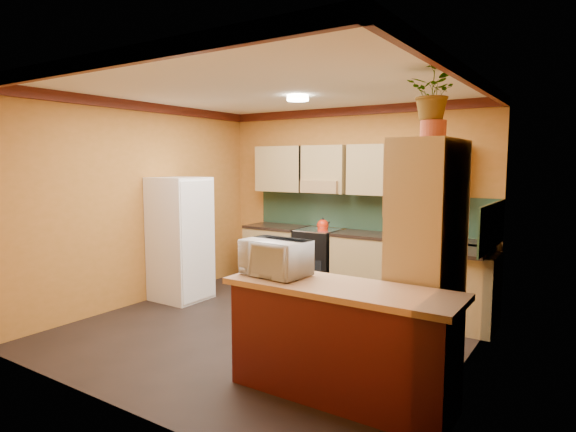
{
  "coord_description": "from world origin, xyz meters",
  "views": [
    {
      "loc": [
        3.11,
        -4.35,
        1.9
      ],
      "look_at": [
        -0.04,
        0.45,
        1.26
      ],
      "focal_mm": 30.0,
      "sensor_mm": 36.0,
      "label": 1
    }
  ],
  "objects_px": {
    "base_cabinets_back": "(356,266)",
    "breakfast_bar": "(340,345)",
    "fridge": "(180,239)",
    "stove": "(318,260)",
    "microwave": "(275,258)",
    "pantry": "(427,260)"
  },
  "relations": [
    {
      "from": "microwave",
      "to": "pantry",
      "type": "bearing_deg",
      "value": 41.57
    },
    {
      "from": "microwave",
      "to": "fridge",
      "type": "bearing_deg",
      "value": 156.86
    },
    {
      "from": "breakfast_bar",
      "to": "fridge",
      "type": "bearing_deg",
      "value": 157.13
    },
    {
      "from": "stove",
      "to": "microwave",
      "type": "height_order",
      "value": "microwave"
    },
    {
      "from": "base_cabinets_back",
      "to": "breakfast_bar",
      "type": "distance_m",
      "value": 3.04
    },
    {
      "from": "base_cabinets_back",
      "to": "microwave",
      "type": "height_order",
      "value": "microwave"
    },
    {
      "from": "pantry",
      "to": "microwave",
      "type": "bearing_deg",
      "value": -143.08
    },
    {
      "from": "stove",
      "to": "microwave",
      "type": "relative_size",
      "value": 1.63
    },
    {
      "from": "base_cabinets_back",
      "to": "breakfast_bar",
      "type": "bearing_deg",
      "value": -67.31
    },
    {
      "from": "fridge",
      "to": "pantry",
      "type": "relative_size",
      "value": 0.81
    },
    {
      "from": "stove",
      "to": "pantry",
      "type": "distance_m",
      "value": 3.06
    },
    {
      "from": "stove",
      "to": "breakfast_bar",
      "type": "bearing_deg",
      "value": -57.33
    },
    {
      "from": "base_cabinets_back",
      "to": "pantry",
      "type": "height_order",
      "value": "pantry"
    },
    {
      "from": "fridge",
      "to": "stove",
      "type": "bearing_deg",
      "value": 47.08
    },
    {
      "from": "pantry",
      "to": "microwave",
      "type": "relative_size",
      "value": 3.77
    },
    {
      "from": "stove",
      "to": "breakfast_bar",
      "type": "relative_size",
      "value": 0.51
    },
    {
      "from": "fridge",
      "to": "base_cabinets_back",
      "type": "bearing_deg",
      "value": 36.42
    },
    {
      "from": "fridge",
      "to": "pantry",
      "type": "distance_m",
      "value": 3.64
    },
    {
      "from": "base_cabinets_back",
      "to": "fridge",
      "type": "xyz_separation_m",
      "value": [
        -1.99,
        -1.47,
        0.41
      ]
    },
    {
      "from": "base_cabinets_back",
      "to": "breakfast_bar",
      "type": "relative_size",
      "value": 2.03
    },
    {
      "from": "pantry",
      "to": "breakfast_bar",
      "type": "relative_size",
      "value": 1.17
    },
    {
      "from": "stove",
      "to": "microwave",
      "type": "bearing_deg",
      "value": -67.42
    }
  ]
}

